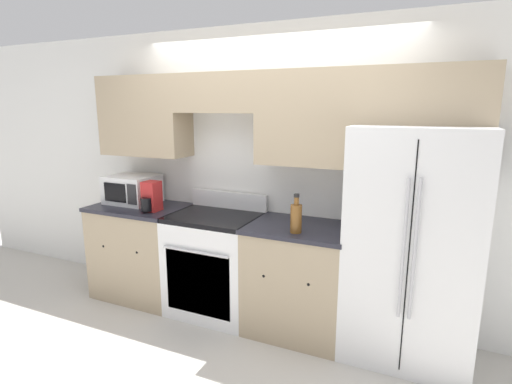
{
  "coord_description": "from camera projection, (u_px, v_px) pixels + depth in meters",
  "views": [
    {
      "loc": [
        1.36,
        -2.7,
        1.9
      ],
      "look_at": [
        0.0,
        0.31,
        1.19
      ],
      "focal_mm": 28.0,
      "sensor_mm": 36.0,
      "label": 1
    }
  ],
  "objects": [
    {
      "name": "refrigerator",
      "position": [
        412.0,
        244.0,
        3.0
      ],
      "size": [
        0.92,
        0.8,
        1.77
      ],
      "color": "white",
      "rests_on": "ground_plane"
    },
    {
      "name": "lower_cabinets_left",
      "position": [
        142.0,
        251.0,
        4.03
      ],
      "size": [
        0.92,
        0.64,
        0.94
      ],
      "color": "tan",
      "rests_on": "ground_plane"
    },
    {
      "name": "electric_kettle",
      "position": [
        151.0,
        198.0,
        3.71
      ],
      "size": [
        0.14,
        0.2,
        0.28
      ],
      "color": "#B22323",
      "rests_on": "lower_cabinets_left"
    },
    {
      "name": "wall_back",
      "position": [
        271.0,
        152.0,
        3.55
      ],
      "size": [
        8.0,
        0.39,
        2.6
      ],
      "color": "white",
      "rests_on": "ground_plane"
    },
    {
      "name": "bottle",
      "position": [
        296.0,
        217.0,
        3.07
      ],
      "size": [
        0.09,
        0.09,
        0.31
      ],
      "color": "brown",
      "rests_on": "lower_cabinets_right"
    },
    {
      "name": "oven_range",
      "position": [
        215.0,
        263.0,
        3.69
      ],
      "size": [
        0.79,
        0.65,
        1.1
      ],
      "color": "white",
      "rests_on": "ground_plane"
    },
    {
      "name": "lower_cabinets_right",
      "position": [
        298.0,
        279.0,
        3.37
      ],
      "size": [
        0.84,
        0.64,
        0.94
      ],
      "color": "tan",
      "rests_on": "ground_plane"
    },
    {
      "name": "ground_plane",
      "position": [
        241.0,
        337.0,
        3.35
      ],
      "size": [
        12.0,
        12.0,
        0.0
      ],
      "primitive_type": "plane",
      "color": "beige"
    },
    {
      "name": "microwave",
      "position": [
        132.0,
        189.0,
        4.03
      ],
      "size": [
        0.47,
        0.4,
        0.28
      ],
      "color": "white",
      "rests_on": "lower_cabinets_left"
    }
  ]
}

